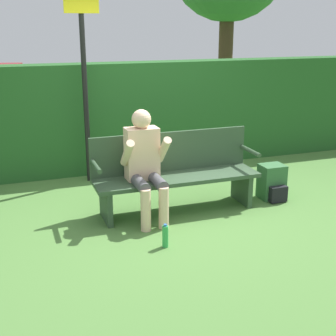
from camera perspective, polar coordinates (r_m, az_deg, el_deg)
ground_plane at (r=5.61m, az=1.11°, el=-5.22°), size 40.00×40.00×0.00m
hedge_back at (r=7.12m, az=-4.29°, el=6.33°), size 12.00×0.43×1.60m
park_bench at (r=5.52m, az=0.86°, el=-0.54°), size 1.95×0.50×0.91m
person_seated at (r=5.21m, az=-2.86°, el=0.87°), size 0.50×0.62×1.24m
backpack at (r=6.06m, az=12.59°, el=-1.78°), size 0.30×0.34×0.44m
water_bottle at (r=4.69m, az=-0.33°, el=-8.31°), size 0.06×0.06×0.25m
signpost at (r=6.44m, az=-10.13°, el=10.60°), size 0.45×0.09×2.52m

